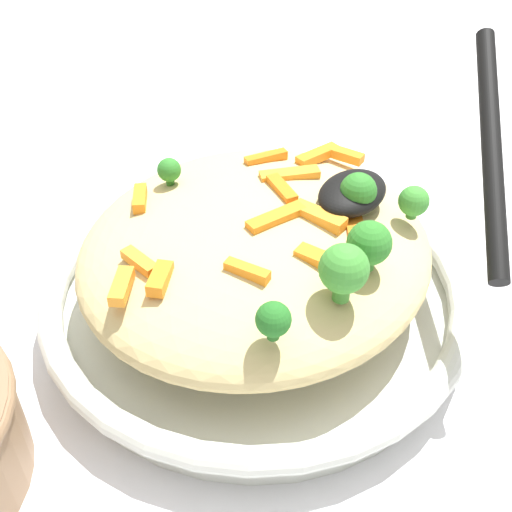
# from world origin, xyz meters

# --- Properties ---
(ground_plane) EXTENTS (2.40, 2.40, 0.00)m
(ground_plane) POSITION_xyz_m (0.00, 0.00, 0.00)
(ground_plane) COLOR silver
(serving_bowl) EXTENTS (0.30, 0.30, 0.04)m
(serving_bowl) POSITION_xyz_m (0.00, 0.00, 0.02)
(serving_bowl) COLOR silver
(serving_bowl) RESTS_ON ground_plane
(pasta_mound) EXTENTS (0.24, 0.23, 0.06)m
(pasta_mound) POSITION_xyz_m (0.00, 0.00, 0.06)
(pasta_mound) COLOR #D1BA7A
(pasta_mound) RESTS_ON serving_bowl
(carrot_piece_0) EXTENTS (0.03, 0.03, 0.01)m
(carrot_piece_0) POSITION_xyz_m (0.02, -0.06, 0.09)
(carrot_piece_0) COLOR orange
(carrot_piece_0) RESTS_ON pasta_mound
(carrot_piece_1) EXTENTS (0.04, 0.04, 0.01)m
(carrot_piece_1) POSITION_xyz_m (0.05, 0.01, 0.09)
(carrot_piece_1) COLOR orange
(carrot_piece_1) RESTS_ON pasta_mound
(carrot_piece_2) EXTENTS (0.04, 0.02, 0.01)m
(carrot_piece_2) POSITION_xyz_m (0.00, -0.02, 0.09)
(carrot_piece_2) COLOR orange
(carrot_piece_2) RESTS_ON pasta_mound
(carrot_piece_3) EXTENTS (0.02, 0.03, 0.01)m
(carrot_piece_3) POSITION_xyz_m (0.03, 0.00, 0.09)
(carrot_piece_3) COLOR orange
(carrot_piece_3) RESTS_ON pasta_mound
(carrot_piece_4) EXTENTS (0.01, 0.03, 0.01)m
(carrot_piece_4) POSITION_xyz_m (-0.08, 0.03, 0.09)
(carrot_piece_4) COLOR orange
(carrot_piece_4) RESTS_ON pasta_mound
(carrot_piece_5) EXTENTS (0.01, 0.04, 0.01)m
(carrot_piece_5) POSITION_xyz_m (-0.01, -0.06, 0.09)
(carrot_piece_5) COLOR orange
(carrot_piece_5) RESTS_ON pasta_mound
(carrot_piece_6) EXTENTS (0.03, 0.02, 0.01)m
(carrot_piece_6) POSITION_xyz_m (-0.10, 0.02, 0.09)
(carrot_piece_6) COLOR orange
(carrot_piece_6) RESTS_ON pasta_mound
(carrot_piece_7) EXTENTS (0.01, 0.03, 0.01)m
(carrot_piece_7) POSITION_xyz_m (0.10, -0.01, 0.09)
(carrot_piece_7) COLOR orange
(carrot_piece_7) RESTS_ON pasta_mound
(carrot_piece_8) EXTENTS (0.04, 0.02, 0.01)m
(carrot_piece_8) POSITION_xyz_m (0.09, 0.01, 0.09)
(carrot_piece_8) COLOR orange
(carrot_piece_8) RESTS_ON pasta_mound
(carrot_piece_9) EXTENTS (0.03, 0.02, 0.01)m
(carrot_piece_9) POSITION_xyz_m (0.06, 0.04, 0.09)
(carrot_piece_9) COLOR orange
(carrot_piece_9) RESTS_ON pasta_mound
(carrot_piece_10) EXTENTS (0.01, 0.03, 0.01)m
(carrot_piece_10) POSITION_xyz_m (-0.05, -0.03, 0.09)
(carrot_piece_10) COLOR orange
(carrot_piece_10) RESTS_ON pasta_mound
(carrot_piece_11) EXTENTS (0.01, 0.04, 0.01)m
(carrot_piece_11) POSITION_xyz_m (0.02, -0.04, 0.09)
(carrot_piece_11) COLOR orange
(carrot_piece_11) RESTS_ON pasta_mound
(carrot_piece_12) EXTENTS (0.03, 0.02, 0.01)m
(carrot_piece_12) POSITION_xyz_m (-0.08, 0.01, 0.09)
(carrot_piece_12) COLOR orange
(carrot_piece_12) RESTS_ON pasta_mound
(carrot_piece_13) EXTENTS (0.03, 0.02, 0.01)m
(carrot_piece_13) POSITION_xyz_m (-0.03, 0.07, 0.09)
(carrot_piece_13) COLOR orange
(carrot_piece_13) RESTS_ON pasta_mound
(broccoli_floret_0) EXTENTS (0.02, 0.02, 0.02)m
(broccoli_floret_0) POSITION_xyz_m (0.06, -0.08, 0.10)
(broccoli_floret_0) COLOR #377928
(broccoli_floret_0) RESTS_ON pasta_mound
(broccoli_floret_1) EXTENTS (0.03, 0.03, 0.04)m
(broccoli_floret_1) POSITION_xyz_m (-0.03, -0.08, 0.11)
(broccoli_floret_1) COLOR #377928
(broccoli_floret_1) RESTS_ON pasta_mound
(broccoli_floret_2) EXTENTS (0.02, 0.02, 0.02)m
(broccoli_floret_2) POSITION_xyz_m (-0.08, -0.07, 0.10)
(broccoli_floret_2) COLOR #205B1C
(broccoli_floret_2) RESTS_ON pasta_mound
(broccoli_floret_3) EXTENTS (0.02, 0.02, 0.02)m
(broccoli_floret_3) POSITION_xyz_m (-0.00, 0.07, 0.10)
(broccoli_floret_3) COLOR #296820
(broccoli_floret_3) RESTS_ON pasta_mound
(broccoli_floret_4) EXTENTS (0.02, 0.02, 0.03)m
(broccoli_floret_4) POSITION_xyz_m (0.04, -0.05, 0.10)
(broccoli_floret_4) COLOR #296820
(broccoli_floret_4) RESTS_ON pasta_mound
(broccoli_floret_5) EXTENTS (0.03, 0.03, 0.03)m
(broccoli_floret_5) POSITION_xyz_m (0.00, -0.08, 0.10)
(broccoli_floret_5) COLOR #296820
(broccoli_floret_5) RESTS_ON pasta_mound
(serving_spoon) EXTENTS (0.15, 0.13, 0.09)m
(serving_spoon) POSITION_xyz_m (0.06, -0.07, 0.11)
(serving_spoon) COLOR black
(serving_spoon) RESTS_ON pasta_mound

